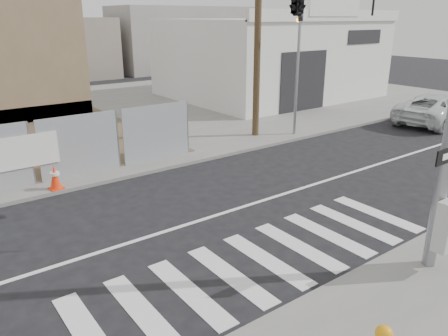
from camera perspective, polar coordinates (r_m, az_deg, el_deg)
ground at (r=11.56m, az=-2.80°, el=-6.76°), size 100.00×100.00×0.00m
sidewalk_far at (r=23.92m, az=-21.98°, el=5.72°), size 50.00×20.00×0.12m
signal_pole at (r=10.58m, az=15.26°, el=17.06°), size 0.96×5.87×7.00m
far_signal_pole at (r=19.17m, az=9.66°, el=14.20°), size 0.16×0.20×5.60m
concrete_wall_right at (r=23.41m, az=-24.26°, el=13.43°), size 5.50×1.30×8.00m
auto_shop at (r=29.40m, az=5.94°, el=14.15°), size 12.00×10.20×5.95m
utility_pole_right at (r=18.73m, az=4.48°, el=19.57°), size 1.60×0.28×10.00m
suv at (r=24.25m, az=25.91°, el=6.98°), size 5.53×3.05×1.47m
traffic_cone_d at (r=14.06m, az=-21.22°, el=-1.15°), size 0.43×0.43×0.75m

